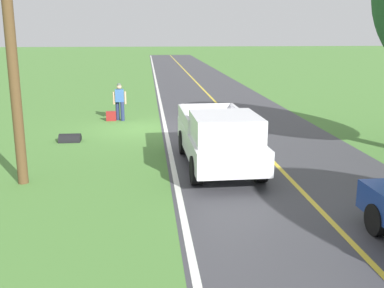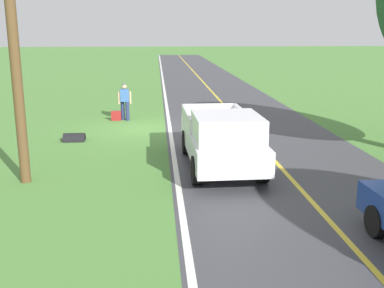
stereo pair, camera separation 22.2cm
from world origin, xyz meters
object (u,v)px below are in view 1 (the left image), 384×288
at_px(pickup_truck_passing, 220,138).
at_px(utility_pole_roadside, 12,54).
at_px(suitcase_carried, 111,116).
at_px(hitchhiker_walking, 120,99).

bearing_deg(pickup_truck_passing, utility_pole_roadside, 8.80).
height_order(suitcase_carried, utility_pole_roadside, utility_pole_roadside).
distance_m(hitchhiker_walking, suitcase_carried, 0.87).
relative_size(suitcase_carried, utility_pole_roadside, 0.07).
bearing_deg(suitcase_carried, pickup_truck_passing, 22.03).
distance_m(hitchhiker_walking, pickup_truck_passing, 8.85).
bearing_deg(hitchhiker_walking, suitcase_carried, 14.39).
xyz_separation_m(hitchhiker_walking, suitcase_carried, (0.41, 0.11, -0.76)).
xyz_separation_m(hitchhiker_walking, pickup_truck_passing, (-3.44, 8.16, -0.01)).
bearing_deg(utility_pole_roadside, suitcase_carried, -101.28).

